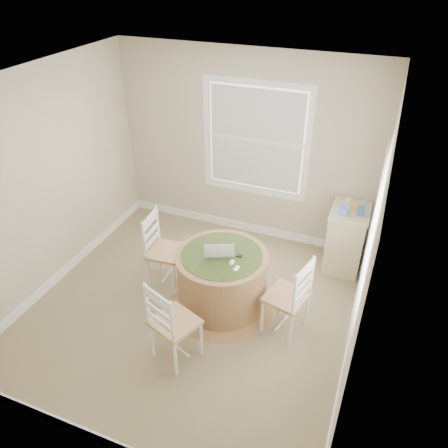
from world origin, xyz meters
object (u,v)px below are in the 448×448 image
at_px(chair_left, 166,251).
at_px(chair_near, 175,322).
at_px(round_table, 222,279).
at_px(laptop, 219,251).
at_px(corner_chest, 346,238).
at_px(chair_right, 286,296).

xyz_separation_m(chair_left, chair_near, (0.63, -1.01, 0.00)).
height_order(chair_left, chair_near, same).
bearing_deg(round_table, chair_near, -97.14).
xyz_separation_m(chair_left, laptop, (0.75, -0.13, 0.29)).
relative_size(round_table, laptop, 2.95).
height_order(round_table, laptop, laptop).
height_order(chair_left, laptop, laptop).
distance_m(chair_left, chair_near, 1.19).
bearing_deg(chair_near, corner_chest, -100.53).
relative_size(chair_right, laptop, 2.31).
relative_size(round_table, chair_right, 1.28).
distance_m(round_table, chair_right, 0.78).
relative_size(round_table, chair_left, 1.28).
bearing_deg(chair_near, chair_right, -119.14).
bearing_deg(chair_right, chair_near, -35.69).
xyz_separation_m(laptop, corner_chest, (1.23, 1.29, -0.34)).
bearing_deg(chair_near, laptop, -76.14).
height_order(round_table, corner_chest, corner_chest).
xyz_separation_m(round_table, corner_chest, (1.19, 1.30, 0.02)).
height_order(chair_left, corner_chest, chair_left).
bearing_deg(chair_left, round_table, -104.47).
bearing_deg(laptop, round_table, 140.05).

